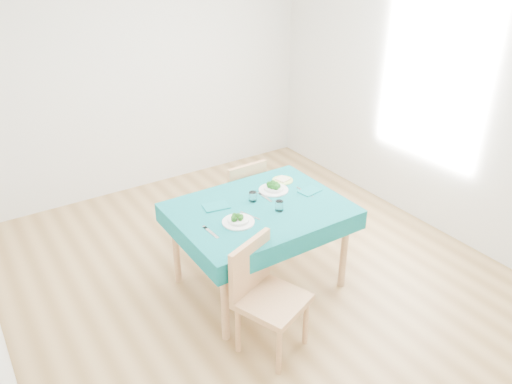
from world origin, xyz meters
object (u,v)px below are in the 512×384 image
table (260,247)px  bowl_near (238,218)px  chair_far (237,191)px  side_plate (283,180)px  chair_near (273,288)px  bowl_far (274,187)px

table → bowl_near: bowl_near is taller
chair_far → side_plate: 0.57m
chair_near → chair_far: bearing=47.2°
bowl_near → side_plate: size_ratio=1.35×
chair_far → side_plate: size_ratio=5.49×
side_plate → table: bearing=-146.8°
bowl_near → bowl_far: bowl_far is taller
table → side_plate: side_plate is taller
chair_near → side_plate: (0.77, 0.96, 0.22)m
chair_far → chair_near: bearing=66.0°
side_plate → bowl_near: bearing=-150.7°
table → chair_near: bearing=-116.6°
bowl_near → chair_near: bearing=-97.1°
bowl_near → bowl_far: (0.53, 0.28, 0.00)m
table → chair_near: (-0.34, -0.67, 0.16)m
bowl_far → side_plate: (0.17, 0.11, -0.03)m
bowl_near → chair_far: bearing=59.5°
bowl_far → side_plate: bowl_far is taller
table → chair_far: (0.24, 0.75, 0.12)m
table → side_plate: size_ratio=7.42×
bowl_near → bowl_far: 0.60m
table → bowl_far: size_ratio=5.38×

